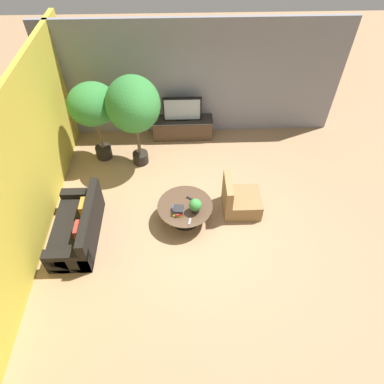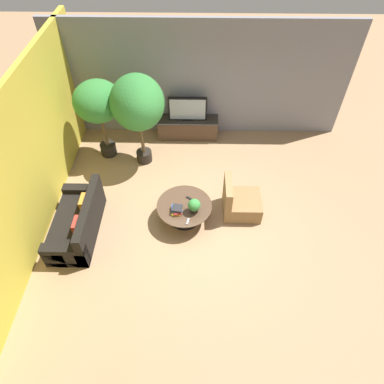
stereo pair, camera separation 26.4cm
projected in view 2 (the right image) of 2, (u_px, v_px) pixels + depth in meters
name	position (u px, v px, depth m)	size (l,w,h in m)	color
ground_plane	(199.00, 220.00, 7.43)	(24.00, 24.00, 0.00)	#9E7A56
back_wall_stone	(200.00, 80.00, 8.55)	(7.40, 0.12, 3.00)	gray
side_wall_left	(29.00, 160.00, 6.51)	(0.12, 7.40, 3.00)	gold
media_console	(188.00, 127.00, 9.23)	(1.61, 0.50, 0.54)	#473323
television	(188.00, 109.00, 8.80)	(1.00, 0.13, 0.65)	black
coffee_table	(184.00, 209.00, 7.21)	(1.16, 1.16, 0.45)	black
couch_by_wall	(78.00, 223.00, 7.02)	(0.84, 1.75, 0.84)	black
armchair_wicker	(239.00, 203.00, 7.41)	(0.80, 0.76, 0.86)	olive
potted_palm_tall	(98.00, 103.00, 7.83)	(1.12, 1.12, 2.04)	black
potted_palm_corner	(137.00, 104.00, 7.54)	(1.21, 1.21, 2.32)	black
potted_plant_tabletop	(194.00, 206.00, 6.87)	(0.26, 0.26, 0.33)	black
book_stack	(177.00, 209.00, 6.96)	(0.24, 0.31, 0.14)	gold
remote_black	(189.00, 198.00, 7.23)	(0.04, 0.16, 0.02)	black
remote_silver	(188.00, 221.00, 6.81)	(0.04, 0.16, 0.02)	gray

